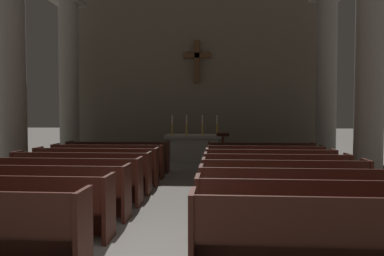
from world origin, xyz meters
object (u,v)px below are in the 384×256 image
at_px(pew_left_row_2, 5,206).
at_px(pew_left_row_8, 118,157).
at_px(pew_right_row_7, 265,162).
at_px(pew_left_row_3, 39,191).
at_px(column_right_third, 326,81).
at_px(pew_left_row_7, 108,161).
at_px(pew_right_row_4, 284,184).
at_px(candlestick_inner_right, 202,128).
at_px(column_right_second, 370,68).
at_px(pew_left_row_5, 82,172).
at_px(candlestick_outer_left, 172,128).
at_px(pew_right_row_1, 332,236).
at_px(column_left_third, 69,83).
at_px(pew_right_row_5, 276,175).
at_px(pew_right_row_8, 260,158).
at_px(candlestick_inner_left, 187,128).
at_px(candlestick_outer_right, 217,128).
at_px(pew_left_row_6, 96,166).
at_px(column_left_second, 12,71).
at_px(pew_right_row_2, 310,212).
at_px(pew_right_row_6, 270,168).
at_px(lectern, 223,150).
at_px(pew_left_row_4, 63,181).

bearing_deg(pew_left_row_2, pew_left_row_8, 90.00).
bearing_deg(pew_right_row_7, pew_left_row_3, -137.32).
xyz_separation_m(pew_left_row_3, column_right_third, (7.02, 7.77, 2.51)).
relative_size(pew_left_row_7, pew_right_row_4, 1.00).
bearing_deg(candlestick_inner_right, pew_left_row_2, -105.65).
height_order(column_right_second, column_right_third, same).
bearing_deg(pew_left_row_5, column_right_second, 14.91).
bearing_deg(candlestick_outer_left, pew_left_row_5, -102.81).
xyz_separation_m(pew_left_row_2, pew_right_row_1, (4.35, -1.00, 0.00)).
height_order(column_left_third, column_right_third, same).
height_order(pew_right_row_5, candlestick_outer_left, candlestick_outer_left).
bearing_deg(candlestick_outer_left, pew_right_row_8, -42.98).
bearing_deg(pew_left_row_7, pew_right_row_4, -34.67).
height_order(pew_right_row_5, candlestick_inner_left, candlestick_inner_left).
xyz_separation_m(pew_right_row_4, candlestick_inner_left, (-2.47, 6.83, 0.77)).
bearing_deg(candlestick_outer_right, pew_left_row_6, -122.09).
bearing_deg(column_left_second, candlestick_inner_right, 37.59).
relative_size(pew_left_row_8, candlestick_inner_left, 4.26).
relative_size(pew_left_row_2, candlestick_inner_right, 4.26).
distance_m(pew_left_row_3, pew_right_row_1, 4.79).
xyz_separation_m(pew_left_row_3, column_left_second, (-2.67, 3.87, 2.51)).
bearing_deg(pew_right_row_2, column_right_third, 73.07).
xyz_separation_m(pew_right_row_4, pew_right_row_8, (0.00, 4.01, 0.00)).
distance_m(pew_left_row_2, candlestick_inner_right, 9.21).
xyz_separation_m(pew_left_row_3, candlestick_inner_right, (2.47, 7.83, 0.77)).
height_order(column_left_second, column_left_third, same).
distance_m(pew_left_row_5, pew_right_row_6, 4.46).
xyz_separation_m(column_right_third, lectern, (-3.78, -1.13, -2.44)).
bearing_deg(candlestick_outer_left, column_right_third, -0.66).
height_order(pew_left_row_3, column_left_second, column_left_second).
height_order(column_right_second, candlestick_outer_left, column_right_second).
bearing_deg(pew_right_row_2, candlestick_outer_right, 98.53).
bearing_deg(pew_right_row_7, lectern, 112.95).
xyz_separation_m(pew_left_row_6, column_right_third, (7.02, 4.76, 2.51)).
relative_size(pew_left_row_8, pew_right_row_7, 1.00).
bearing_deg(lectern, pew_left_row_5, -125.00).
bearing_deg(pew_left_row_5, pew_left_row_2, -90.00).
bearing_deg(pew_left_row_7, pew_left_row_4, -90.00).
relative_size(pew_left_row_8, candlestick_inner_right, 4.26).
bearing_deg(pew_right_row_8, pew_right_row_5, -90.00).
bearing_deg(column_left_third, candlestick_inner_left, 0.83).
relative_size(pew_right_row_4, column_left_third, 0.51).
bearing_deg(pew_right_row_1, candlestick_inner_left, 104.12).
distance_m(pew_left_row_4, column_left_third, 7.70).
bearing_deg(pew_left_row_7, column_right_second, -1.12).
bearing_deg(candlestick_inner_left, pew_left_row_3, -103.46).
distance_m(pew_right_row_1, pew_right_row_2, 1.00).
xyz_separation_m(column_left_second, column_right_second, (9.69, 0.00, 0.00)).
height_order(pew_left_row_5, column_left_third, column_left_third).
bearing_deg(lectern, pew_right_row_4, -78.85).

